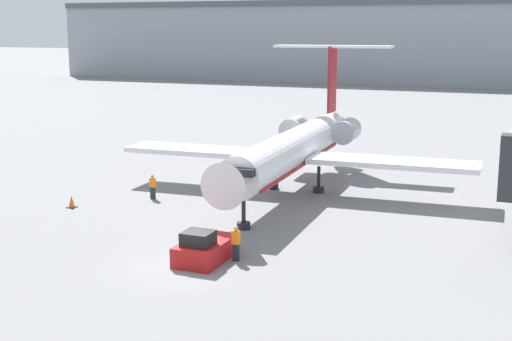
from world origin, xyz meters
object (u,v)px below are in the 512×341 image
at_px(airplane_main, 294,147).
at_px(worker_by_wing, 153,186).
at_px(pushback_tug, 205,249).
at_px(worker_near_tug, 236,242).
at_px(traffic_cone_left, 72,202).

relative_size(airplane_main, worker_by_wing, 14.91).
relative_size(pushback_tug, worker_near_tug, 2.09).
bearing_deg(traffic_cone_left, pushback_tug, -26.45).
bearing_deg(worker_near_tug, worker_by_wing, 136.76).
bearing_deg(worker_by_wing, traffic_cone_left, -131.96).
bearing_deg(worker_by_wing, pushback_tug, -48.93).
bearing_deg(worker_near_tug, traffic_cone_left, 157.71).
height_order(worker_near_tug, worker_by_wing, worker_near_tug).
distance_m(airplane_main, pushback_tug, 16.31).
relative_size(airplane_main, worker_near_tug, 13.92).
xyz_separation_m(pushback_tug, worker_near_tug, (1.44, 0.53, 0.34)).
distance_m(pushback_tug, traffic_cone_left, 14.25).
bearing_deg(pushback_tug, worker_by_wing, 131.07).
distance_m(airplane_main, worker_near_tug, 15.88).
bearing_deg(airplane_main, worker_by_wing, -145.50).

